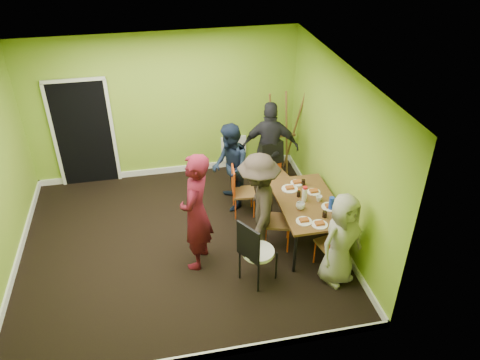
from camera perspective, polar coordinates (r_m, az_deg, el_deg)
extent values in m
plane|color=black|center=(7.68, -7.21, -7.65)|extent=(5.00, 5.00, 0.00)
cube|color=#83B22D|center=(8.87, -9.24, 8.71)|extent=(5.00, 0.04, 2.80)
cube|color=#83B22D|center=(5.07, -5.80, -11.70)|extent=(5.00, 0.04, 2.80)
cube|color=#83B22D|center=(7.39, 11.69, 3.33)|extent=(0.04, 4.50, 2.80)
cube|color=white|center=(6.26, -8.98, 12.34)|extent=(5.00, 4.50, 0.04)
cube|color=black|center=(9.09, -18.50, 5.34)|extent=(1.00, 0.05, 2.04)
cube|color=white|center=(9.41, -0.78, 3.81)|extent=(0.50, 0.04, 0.55)
cylinder|color=black|center=(6.94, 6.72, -8.86)|extent=(0.04, 0.04, 0.71)
cylinder|color=black|center=(7.19, 12.71, -7.88)|extent=(0.04, 0.04, 0.71)
cylinder|color=black|center=(7.98, 3.77, -2.46)|extent=(0.04, 0.04, 0.71)
cylinder|color=black|center=(8.19, 9.05, -1.81)|extent=(0.04, 0.04, 0.71)
cube|color=brown|center=(7.33, 8.21, -2.72)|extent=(0.90, 1.50, 0.04)
cylinder|color=#E54D15|center=(8.26, -0.79, -2.22)|extent=(0.02, 0.02, 0.43)
cylinder|color=#E54D15|center=(8.00, -0.54, -3.52)|extent=(0.02, 0.02, 0.43)
cylinder|color=#E54D15|center=(8.29, 1.42, -2.07)|extent=(0.02, 0.02, 0.43)
cylinder|color=#E54D15|center=(8.03, 1.74, -3.36)|extent=(0.02, 0.02, 0.43)
cube|color=brown|center=(8.02, 0.46, -1.54)|extent=(0.41, 0.41, 0.04)
cube|color=#E54D15|center=(7.87, -0.83, -0.09)|extent=(0.06, 0.36, 0.47)
cylinder|color=#E54D15|center=(7.61, 3.22, -5.54)|extent=(0.03, 0.03, 0.47)
cylinder|color=#E54D15|center=(7.34, 3.11, -7.23)|extent=(0.03, 0.03, 0.47)
cylinder|color=#E54D15|center=(7.62, 5.87, -5.66)|extent=(0.03, 0.03, 0.47)
cylinder|color=#E54D15|center=(7.34, 5.87, -7.35)|extent=(0.03, 0.03, 0.47)
cube|color=brown|center=(7.33, 4.59, -5.02)|extent=(0.51, 0.51, 0.04)
cube|color=#E54D15|center=(7.17, 3.12, -3.18)|extent=(0.14, 0.39, 0.52)
cylinder|color=#E54D15|center=(8.75, 4.86, -0.04)|extent=(0.03, 0.03, 0.45)
cylinder|color=#E54D15|center=(8.61, 2.85, -0.54)|extent=(0.03, 0.03, 0.45)
cylinder|color=#E54D15|center=(8.50, 5.95, -1.18)|extent=(0.03, 0.03, 0.45)
cylinder|color=#E54D15|center=(8.36, 3.89, -1.71)|extent=(0.03, 0.03, 0.45)
cube|color=brown|center=(8.43, 4.45, 0.43)|extent=(0.48, 0.48, 0.04)
cube|color=#E54D15|center=(8.43, 3.92, 2.64)|extent=(0.38, 0.11, 0.51)
cylinder|color=#E54D15|center=(7.02, 10.50, -10.21)|extent=(0.03, 0.03, 0.43)
cylinder|color=#E54D15|center=(7.18, 12.73, -9.42)|extent=(0.03, 0.03, 0.43)
cylinder|color=#E54D15|center=(7.22, 9.10, -8.63)|extent=(0.03, 0.03, 0.43)
cylinder|color=#E54D15|center=(7.37, 11.29, -7.90)|extent=(0.03, 0.03, 0.43)
cube|color=brown|center=(7.06, 11.09, -7.71)|extent=(0.46, 0.46, 0.04)
cube|color=#E54D15|center=(6.78, 12.16, -6.92)|extent=(0.36, 0.10, 0.48)
cylinder|color=black|center=(6.87, -0.03, -10.36)|extent=(0.03, 0.03, 0.49)
cylinder|color=black|center=(6.68, 2.25, -11.92)|extent=(0.03, 0.03, 0.49)
cylinder|color=black|center=(7.07, 2.16, -8.92)|extent=(0.03, 0.03, 0.49)
cylinder|color=black|center=(6.88, 4.44, -10.37)|extent=(0.03, 0.03, 0.49)
cylinder|color=white|center=(6.70, 2.25, -8.76)|extent=(0.46, 0.46, 0.05)
cube|color=black|center=(6.40, 1.00, -7.70)|extent=(0.25, 0.37, 0.55)
cylinder|color=brown|center=(8.97, 3.82, 5.70)|extent=(0.25, 0.41, 1.78)
cylinder|color=brown|center=(9.10, 6.62, 5.94)|extent=(0.25, 0.41, 1.78)
cylinder|color=brown|center=(8.81, 5.70, 5.08)|extent=(0.04, 0.40, 1.73)
cube|color=brown|center=(9.01, 5.30, 5.38)|extent=(0.48, 0.04, 0.04)
cylinder|color=white|center=(7.57, 6.07, -1.08)|extent=(0.26, 0.26, 0.01)
cylinder|color=white|center=(6.89, 7.80, -5.00)|extent=(0.24, 0.24, 0.01)
cylinder|color=white|center=(7.73, 6.96, -0.36)|extent=(0.21, 0.21, 0.01)
cylinder|color=white|center=(6.87, 9.67, -5.37)|extent=(0.24, 0.24, 0.01)
cylinder|color=white|center=(7.54, 8.98, -1.46)|extent=(0.21, 0.21, 0.01)
cylinder|color=white|center=(7.25, 10.88, -3.24)|extent=(0.25, 0.25, 0.01)
cylinder|color=white|center=(7.27, 7.87, -1.77)|extent=(0.08, 0.08, 0.22)
cylinder|color=#193CBF|center=(7.15, 11.08, -2.81)|extent=(0.08, 0.08, 0.21)
cylinder|color=#E54D15|center=(7.46, 7.18, -1.40)|extent=(0.04, 0.04, 0.08)
cylinder|color=black|center=(7.38, 7.16, -1.69)|extent=(0.06, 0.06, 0.10)
cylinder|color=black|center=(7.68, 7.72, -0.27)|extent=(0.06, 0.06, 0.10)
cylinder|color=black|center=(7.00, 10.29, -4.14)|extent=(0.07, 0.07, 0.10)
imported|color=white|center=(7.11, 7.38, -3.16)|extent=(0.13, 0.13, 0.11)
imported|color=white|center=(7.33, 9.60, -2.24)|extent=(0.10, 0.10, 0.09)
imported|color=#4E0D19|center=(6.73, -5.39, -3.95)|extent=(0.67, 0.80, 1.87)
imported|color=black|center=(8.03, -1.20, 1.55)|extent=(0.60, 0.77, 1.58)
imported|color=#2F271F|center=(7.00, 2.25, -3.11)|extent=(0.89, 1.22, 1.70)
imported|color=black|center=(8.48, 3.72, 3.96)|extent=(1.10, 0.67, 1.75)
imported|color=gray|center=(6.70, 12.24, -7.12)|extent=(0.83, 0.71, 1.45)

